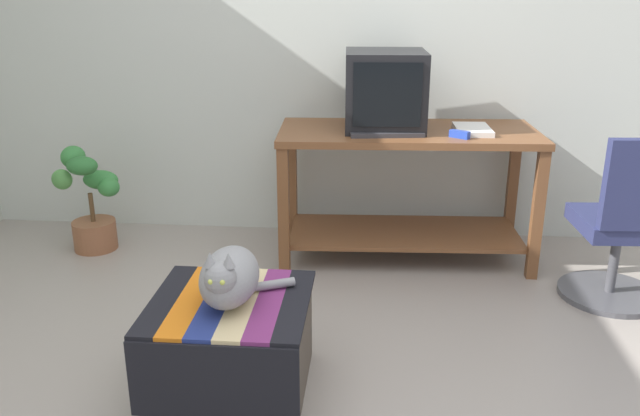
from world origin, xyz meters
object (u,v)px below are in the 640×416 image
(desk, at_px, (406,171))
(ottoman_with_blanket, at_px, (231,345))
(potted_plant, at_px, (91,204))
(office_chair, at_px, (624,232))
(keyboard, at_px, (386,133))
(cat, at_px, (229,277))
(book, at_px, (473,130))
(stapler, at_px, (460,134))
(tv_monitor, at_px, (385,91))

(desk, xyz_separation_m, ottoman_with_blanket, (-0.74, -1.44, -0.33))
(potted_plant, height_order, office_chair, office_chair)
(keyboard, relative_size, potted_plant, 0.63)
(desk, distance_m, cat, 1.63)
(desk, bearing_deg, potted_plant, 178.84)
(keyboard, bearing_deg, book, 6.16)
(desk, xyz_separation_m, office_chair, (1.07, -0.51, -0.14))
(cat, xyz_separation_m, office_chair, (1.79, 0.95, -0.12))
(potted_plant, bearing_deg, ottoman_with_blanket, -50.05)
(keyboard, distance_m, stapler, 0.39)
(tv_monitor, height_order, ottoman_with_blanket, tv_monitor)
(book, distance_m, office_chair, 0.95)
(cat, xyz_separation_m, stapler, (0.99, 1.27, 0.29))
(keyboard, bearing_deg, tv_monitor, 86.13)
(tv_monitor, xyz_separation_m, keyboard, (0.01, -0.18, -0.20))
(book, height_order, office_chair, office_chair)
(keyboard, bearing_deg, ottoman_with_blanket, -123.11)
(book, bearing_deg, stapler, -122.31)
(office_chair, bearing_deg, potted_plant, -12.28)
(office_chair, bearing_deg, ottoman_with_blanket, 23.76)
(desk, distance_m, tv_monitor, 0.48)
(tv_monitor, distance_m, ottoman_with_blanket, 1.77)
(keyboard, xyz_separation_m, book, (0.48, 0.12, 0.00))
(tv_monitor, distance_m, book, 0.54)
(desk, relative_size, stapler, 13.55)
(ottoman_with_blanket, xyz_separation_m, potted_plant, (-1.16, 1.39, 0.09))
(tv_monitor, relative_size, stapler, 4.46)
(office_chair, height_order, stapler, office_chair)
(ottoman_with_blanket, distance_m, cat, 0.31)
(tv_monitor, relative_size, ottoman_with_blanket, 0.79)
(desk, distance_m, keyboard, 0.32)
(book, distance_m, cat, 1.81)
(tv_monitor, height_order, stapler, tv_monitor)
(desk, bearing_deg, cat, -119.10)
(stapler, bearing_deg, potted_plant, 121.66)
(tv_monitor, xyz_separation_m, potted_plant, (-1.76, -0.08, -0.70))
(book, xyz_separation_m, ottoman_with_blanket, (-1.09, -1.40, -0.59))
(stapler, bearing_deg, office_chair, -76.81)
(ottoman_with_blanket, relative_size, potted_plant, 0.97)
(book, height_order, potted_plant, book)
(office_chair, bearing_deg, desk, -28.98)
(potted_plant, xyz_separation_m, stapler, (2.16, -0.14, 0.50))
(desk, xyz_separation_m, keyboard, (-0.13, -0.15, 0.26))
(desk, height_order, stapler, stapler)
(keyboard, bearing_deg, office_chair, -24.47)
(potted_plant, bearing_deg, desk, 1.47)
(keyboard, xyz_separation_m, cat, (-0.60, -1.31, -0.28))
(desk, height_order, potted_plant, desk)
(potted_plant, bearing_deg, book, 0.41)
(keyboard, bearing_deg, cat, -122.41)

